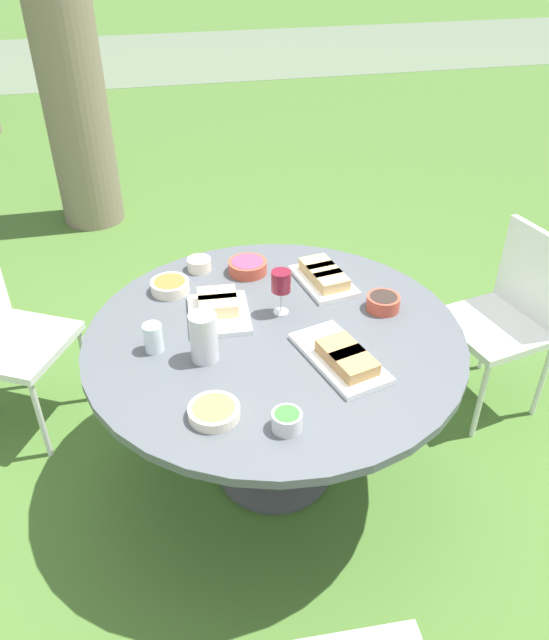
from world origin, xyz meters
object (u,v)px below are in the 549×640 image
(wine_glass, at_px, (281,283))
(dining_table, at_px, (274,352))
(chair_far_back, at_px, (511,310))
(water_pitcher, at_px, (204,337))

(wine_glass, bearing_deg, dining_table, -112.86)
(dining_table, relative_size, chair_far_back, 1.62)
(water_pitcher, bearing_deg, wine_glass, 34.42)
(dining_table, xyz_separation_m, chair_far_back, (1.18, 0.24, -0.13))
(dining_table, relative_size, wine_glass, 7.71)
(water_pitcher, xyz_separation_m, wine_glass, (0.33, 0.23, 0.04))
(chair_far_back, distance_m, wine_glass, 1.19)
(dining_table, bearing_deg, wine_glass, 67.14)
(dining_table, xyz_separation_m, water_pitcher, (-0.27, -0.10, 0.19))
(chair_far_back, relative_size, wine_glass, 4.77)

